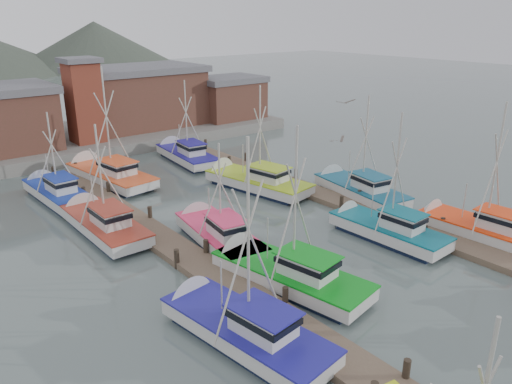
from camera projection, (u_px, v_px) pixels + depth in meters
ground at (337, 259)px, 29.80m from camera, size 260.00×260.00×0.00m
dock_left at (201, 266)px, 28.51m from camera, size 2.30×46.00×1.50m
dock_right at (360, 209)px, 36.84m from camera, size 2.30×46.00×1.50m
quay at (93, 137)px, 56.60m from camera, size 44.00×16.00×1.20m
shed_center at (138, 96)px, 58.79m from camera, size 14.84×9.54×6.90m
shed_right at (229, 97)px, 63.43m from camera, size 8.48×6.36×5.20m
lookout_tower at (84, 100)px, 50.82m from camera, size 3.60×3.60×8.50m
boat_4 at (282, 272)px, 26.90m from camera, size 4.48×9.86×9.66m
boat_5 at (382, 228)px, 32.37m from camera, size 3.58×8.46×9.02m
boat_6 at (237, 326)px, 22.24m from camera, size 4.12×9.41×10.22m
boat_7 at (475, 228)px, 32.44m from camera, size 3.89×8.80×9.70m
boat_8 at (216, 233)px, 31.68m from camera, size 3.91×8.95×7.40m
boat_9 at (253, 181)px, 41.64m from camera, size 4.75×10.32×9.53m
boat_10 at (102, 223)px, 33.26m from camera, size 3.46×9.18×8.24m
boat_11 at (356, 188)px, 39.79m from camera, size 4.20×9.35×8.95m
boat_12 at (107, 174)px, 43.42m from camera, size 4.49×10.64×10.84m
boat_13 at (185, 154)px, 49.44m from camera, size 3.81×9.49×8.81m
boat_14 at (55, 191)px, 39.10m from camera, size 3.22×8.63×7.71m
gull_near at (337, 140)px, 26.21m from camera, size 1.49×0.65×0.24m
gull_far at (346, 102)px, 31.20m from camera, size 1.55×0.65×0.24m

